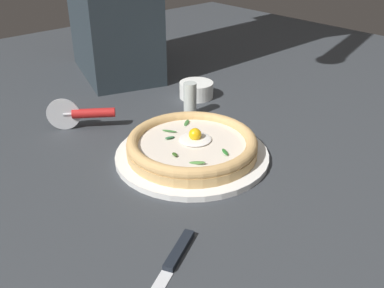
{
  "coord_description": "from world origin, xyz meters",
  "views": [
    {
      "loc": [
        0.56,
        0.59,
        0.46
      ],
      "look_at": [
        0.04,
        0.01,
        0.03
      ],
      "focal_mm": 40.54,
      "sensor_mm": 36.0,
      "label": 1
    }
  ],
  "objects_px": {
    "side_bowl": "(196,90)",
    "table_knife": "(169,267)",
    "pizza": "(192,144)",
    "pepper_shaker": "(190,99)",
    "pizza_cutter": "(85,113)"
  },
  "relations": [
    {
      "from": "table_knife",
      "to": "side_bowl",
      "type": "bearing_deg",
      "value": -135.86
    },
    {
      "from": "side_bowl",
      "to": "pepper_shaker",
      "type": "distance_m",
      "value": 0.12
    },
    {
      "from": "side_bowl",
      "to": "pizza",
      "type": "bearing_deg",
      "value": 46.0
    },
    {
      "from": "side_bowl",
      "to": "pepper_shaker",
      "type": "xyz_separation_m",
      "value": [
        0.09,
        0.08,
        0.02
      ]
    },
    {
      "from": "table_knife",
      "to": "pepper_shaker",
      "type": "height_order",
      "value": "pepper_shaker"
    },
    {
      "from": "side_bowl",
      "to": "table_knife",
      "type": "xyz_separation_m",
      "value": [
        0.47,
        0.45,
        -0.02
      ]
    },
    {
      "from": "table_knife",
      "to": "pepper_shaker",
      "type": "bearing_deg",
      "value": -134.94
    },
    {
      "from": "pizza_cutter",
      "to": "pizza",
      "type": "bearing_deg",
      "value": 109.16
    },
    {
      "from": "pizza_cutter",
      "to": "pepper_shaker",
      "type": "distance_m",
      "value": 0.25
    },
    {
      "from": "table_knife",
      "to": "pepper_shaker",
      "type": "relative_size",
      "value": 2.48
    },
    {
      "from": "pizza",
      "to": "table_knife",
      "type": "bearing_deg",
      "value": 42.21
    },
    {
      "from": "table_knife",
      "to": "pizza",
      "type": "bearing_deg",
      "value": -137.79
    },
    {
      "from": "pizza",
      "to": "pepper_shaker",
      "type": "bearing_deg",
      "value": -130.63
    },
    {
      "from": "pizza",
      "to": "pizza_cutter",
      "type": "height_order",
      "value": "pizza_cutter"
    },
    {
      "from": "pizza",
      "to": "pepper_shaker",
      "type": "height_order",
      "value": "pepper_shaker"
    }
  ]
}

